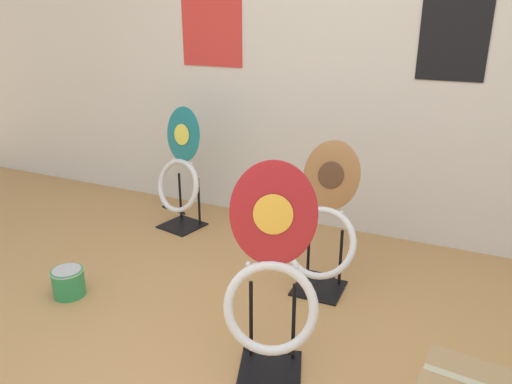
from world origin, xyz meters
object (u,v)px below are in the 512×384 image
Objects in this scene: toilet_seat_display_crimson_swirl at (271,285)px; toilet_seat_display_teal_sax at (180,174)px; paint_can at (68,281)px; toilet_seat_display_woodgrain at (323,227)px.

toilet_seat_display_teal_sax is (-1.23, 1.18, -0.03)m from toilet_seat_display_crimson_swirl.
toilet_seat_display_teal_sax is at bearing 86.62° from paint_can.
paint_can is at bearing -93.38° from toilet_seat_display_teal_sax.
toilet_seat_display_crimson_swirl is at bearing -4.02° from paint_can.
toilet_seat_display_woodgrain is (-0.02, 0.78, -0.05)m from toilet_seat_display_crimson_swirl.
toilet_seat_display_crimson_swirl reaches higher than toilet_seat_display_woodgrain.
toilet_seat_display_woodgrain is at bearing 28.48° from paint_can.
toilet_seat_display_crimson_swirl is 5.30× the size of paint_can.
toilet_seat_display_teal_sax is 1.14m from paint_can.
toilet_seat_display_teal_sax reaches higher than toilet_seat_display_woodgrain.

